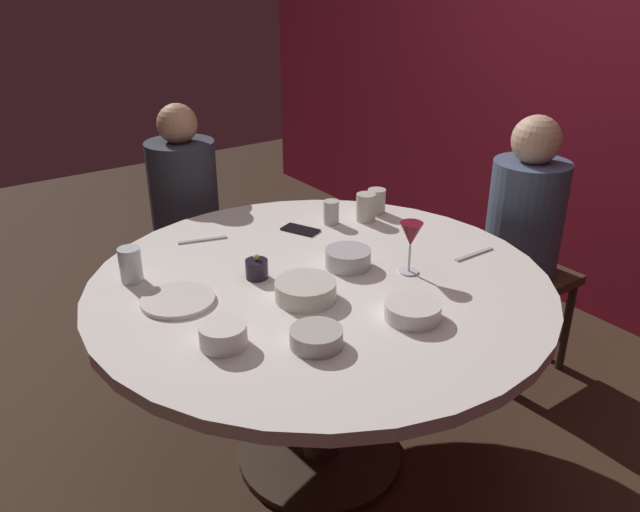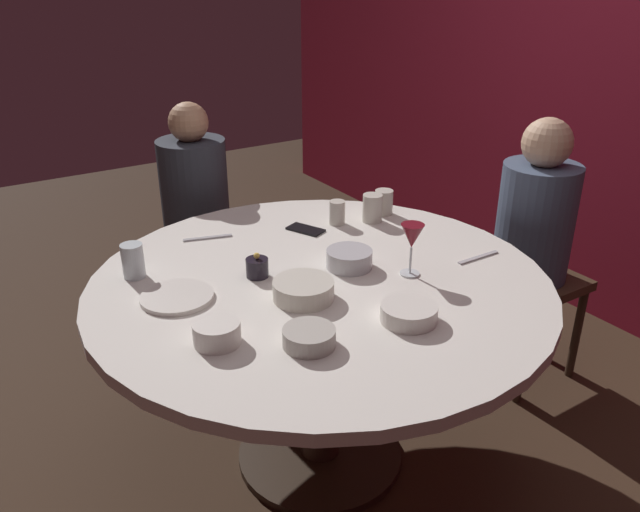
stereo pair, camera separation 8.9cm
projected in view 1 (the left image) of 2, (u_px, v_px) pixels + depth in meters
ground_plane at (320, 456)px, 2.36m from camera, size 8.00×8.00×0.00m
dining_table at (320, 314)px, 2.11m from camera, size 1.49×1.49×0.74m
seated_diner_left at (184, 201)px, 2.84m from camera, size 0.40×0.40×1.13m
seated_diner_back at (525, 220)px, 2.61m from camera, size 0.40×0.40×1.14m
candle_holder at (257, 269)px, 2.04m from camera, size 0.07×0.07×0.08m
wine_glass at (411, 237)px, 2.04m from camera, size 0.08×0.08×0.18m
dinner_plate at (178, 300)px, 1.91m from camera, size 0.22×0.22×0.01m
cell_phone at (300, 230)px, 2.41m from camera, size 0.16×0.12×0.01m
bowl_serving_large at (348, 258)px, 2.12m from camera, size 0.15×0.15×0.06m
bowl_salad_center at (412, 311)px, 1.81m from camera, size 0.16×0.16×0.05m
bowl_small_white at (305, 290)px, 1.92m from camera, size 0.19×0.19×0.06m
bowl_sauce_side at (223, 335)px, 1.68m from camera, size 0.13×0.13×0.06m
bowl_rice_portion at (316, 338)px, 1.68m from camera, size 0.14×0.14×0.05m
cup_near_candle at (331, 212)px, 2.46m from camera, size 0.06×0.06×0.09m
cup_by_left_diner at (366, 207)px, 2.49m from camera, size 0.08×0.08×0.11m
cup_by_right_diner at (131, 265)px, 2.01m from camera, size 0.07×0.07×0.11m
cup_center_front at (376, 201)px, 2.57m from camera, size 0.07×0.07×0.10m
fork_near_plate at (474, 254)px, 2.21m from camera, size 0.02×0.18×0.01m
knife_near_plate at (203, 240)px, 2.33m from camera, size 0.07×0.18×0.01m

